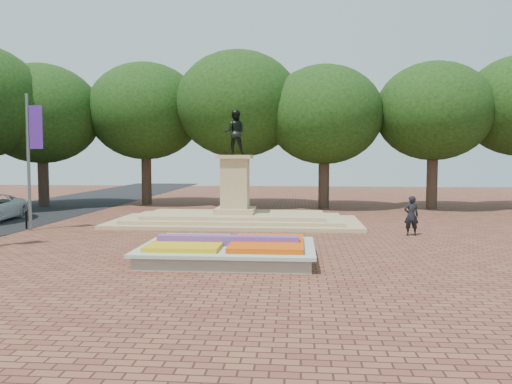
{
  "coord_description": "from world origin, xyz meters",
  "views": [
    {
      "loc": [
        3.54,
        -19.95,
        3.78
      ],
      "look_at": [
        1.65,
        2.52,
        2.2
      ],
      "focal_mm": 35.0,
      "sensor_mm": 36.0,
      "label": 1
    }
  ],
  "objects": [
    {
      "name": "monument",
      "position": [
        0.0,
        8.0,
        0.88
      ],
      "size": [
        14.0,
        6.0,
        6.4
      ],
      "color": "tan",
      "rests_on": "ground"
    },
    {
      "name": "pedestrian",
      "position": [
        9.0,
        4.47,
        0.96
      ],
      "size": [
        0.7,
        0.46,
        1.93
      ],
      "primitive_type": "imported",
      "rotation": [
        0.0,
        0.0,
        3.14
      ],
      "color": "black",
      "rests_on": "ground"
    },
    {
      "name": "flower_bed",
      "position": [
        1.03,
        -2.0,
        0.38
      ],
      "size": [
        6.3,
        4.3,
        0.91
      ],
      "color": "gray",
      "rests_on": "ground"
    },
    {
      "name": "ground",
      "position": [
        0.0,
        0.0,
        0.0
      ],
      "size": [
        90.0,
        90.0,
        0.0
      ],
      "primitive_type": "plane",
      "color": "brown",
      "rests_on": "ground"
    },
    {
      "name": "tree_row_back",
      "position": [
        2.33,
        18.0,
        6.67
      ],
      "size": [
        44.8,
        8.8,
        10.43
      ],
      "color": "#3D2A21",
      "rests_on": "ground"
    }
  ]
}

